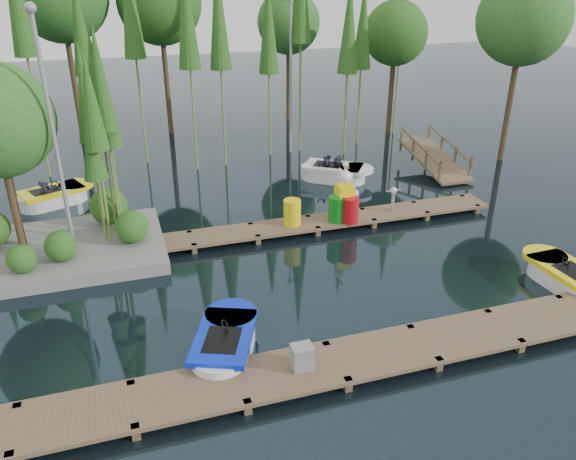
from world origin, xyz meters
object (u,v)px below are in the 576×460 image
object	(u,v)px
boat_yellow_far	(54,196)
utility_cabinet	(302,357)
island	(30,155)
yellow_barrel	(292,212)
boat_blue	(225,344)
drum_cluster	(345,203)

from	to	relation	value
boat_yellow_far	utility_cabinet	world-z (taller)	boat_yellow_far
island	boat_yellow_far	bearing A→B (deg)	90.67
utility_cabinet	yellow_barrel	distance (m)	7.30
utility_cabinet	boat_yellow_far	bearing A→B (deg)	114.72
boat_blue	drum_cluster	distance (m)	7.65
drum_cluster	island	bearing A→B (deg)	174.27
island	drum_cluster	xyz separation A→B (m)	(9.40, -0.94, -2.30)
boat_blue	yellow_barrel	xyz separation A→B (m)	(3.47, 5.66, 0.46)
yellow_barrel	boat_yellow_far	bearing A→B (deg)	146.44
boat_blue	drum_cluster	xyz separation A→B (m)	(5.28, 5.50, 0.62)
boat_yellow_far	utility_cabinet	distance (m)	13.28
boat_yellow_far	boat_blue	bearing A→B (deg)	-72.03
island	yellow_barrel	bearing A→B (deg)	-5.95
island	boat_yellow_far	distance (m)	5.16
utility_cabinet	boat_blue	bearing A→B (deg)	135.82
drum_cluster	utility_cabinet	bearing A→B (deg)	-119.65
island	utility_cabinet	world-z (taller)	island
boat_blue	boat_yellow_far	size ratio (longest dim) A/B	0.98
utility_cabinet	drum_cluster	size ratio (longest dim) A/B	0.28
island	drum_cluster	size ratio (longest dim) A/B	3.38
boat_yellow_far	yellow_barrel	world-z (taller)	boat_yellow_far
boat_yellow_far	yellow_barrel	distance (m)	9.17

